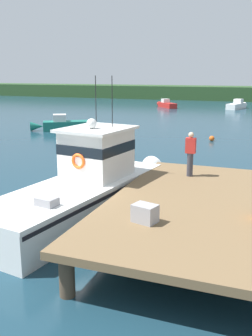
{
  "coord_description": "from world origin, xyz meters",
  "views": [
    {
      "loc": [
        6.18,
        -10.9,
        4.92
      ],
      "look_at": [
        1.2,
        2.29,
        1.4
      ],
      "focal_mm": 41.19,
      "sensor_mm": 36.0,
      "label": 1
    }
  ],
  "objects": [
    {
      "name": "moored_boat_far_left",
      "position": [
        -8.07,
        43.19,
        0.41
      ],
      "size": [
        3.77,
        4.17,
        1.19
      ],
      "color": "red",
      "rests_on": "ground"
    },
    {
      "name": "moored_boat_outer_mooring",
      "position": [
        -10.58,
        18.35,
        0.48
      ],
      "size": [
        5.27,
        3.65,
        1.39
      ],
      "color": "#196B5B",
      "rests_on": "ground"
    },
    {
      "name": "mooring_buoy_spare_mooring",
      "position": [
        2.22,
        17.42,
        0.19
      ],
      "size": [
        0.39,
        0.39,
        0.39
      ],
      "primitive_type": "sphere",
      "color": "#EA5B19",
      "rests_on": "ground"
    },
    {
      "name": "dock",
      "position": [
        4.8,
        0.0,
        1.07
      ],
      "size": [
        6.0,
        9.0,
        1.2
      ],
      "color": "#4C3D2D",
      "rests_on": "ground"
    },
    {
      "name": "far_shoreline",
      "position": [
        0.0,
        62.0,
        1.2
      ],
      "size": [
        120.0,
        8.0,
        2.4
      ],
      "primitive_type": "cube",
      "color": "#284723",
      "rests_on": "ground"
    },
    {
      "name": "main_fishing_boat",
      "position": [
        0.29,
        0.85,
        1.01
      ],
      "size": [
        3.77,
        9.96,
        4.8
      ],
      "color": "white",
      "rests_on": "ground"
    },
    {
      "name": "crate_single_by_cleat",
      "position": [
        3.38,
        -2.11,
        1.43
      ],
      "size": [
        0.7,
        0.59,
        0.46
      ],
      "primitive_type": "cube",
      "rotation": [
        0.0,
        0.0,
        -0.27
      ],
      "color": "#9E9EA3",
      "rests_on": "dock"
    },
    {
      "name": "deckhand_by_the_boat",
      "position": [
        3.53,
        2.74,
        2.06
      ],
      "size": [
        0.36,
        0.22,
        1.63
      ],
      "color": "#383842",
      "rests_on": "dock"
    },
    {
      "name": "ground_plane",
      "position": [
        0.0,
        0.0,
        0.0
      ],
      "size": [
        200.0,
        200.0,
        0.0
      ],
      "primitive_type": "plane",
      "color": "#193847"
    },
    {
      "name": "moored_boat_off_the_point",
      "position": [
        1.6,
        44.67,
        0.45
      ],
      "size": [
        2.44,
        5.24,
        1.31
      ],
      "color": "white",
      "rests_on": "ground"
    }
  ]
}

